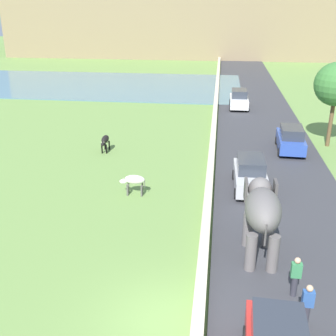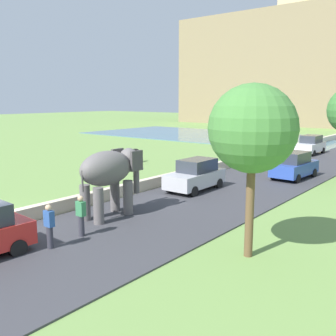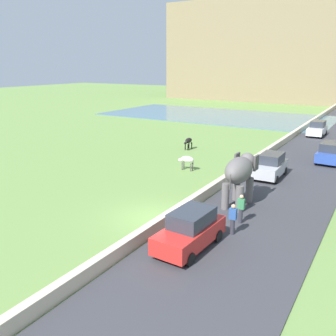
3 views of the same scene
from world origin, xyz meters
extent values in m
cube|color=#38383D|center=(5.00, 20.00, 0.03)|extent=(7.00, 120.00, 0.06)
cube|color=beige|center=(1.20, 18.00, 0.33)|extent=(0.40, 110.00, 0.66)
cube|color=slate|center=(-14.00, 39.83, 0.04)|extent=(36.00, 18.00, 0.08)
cylinder|color=tan|center=(-17.93, 77.86, 24.76)|extent=(3.80, 3.80, 5.70)
ellipsoid|color=#605B5B|center=(3.42, 4.05, 2.24)|extent=(1.43, 2.71, 1.50)
cylinder|color=#605B5B|center=(3.00, 4.93, 0.80)|extent=(0.44, 0.44, 1.60)
cylinder|color=#605B5B|center=(3.84, 4.94, 0.80)|extent=(0.44, 0.44, 1.60)
cylinder|color=#605B5B|center=(3.01, 3.17, 0.80)|extent=(0.44, 0.44, 1.60)
cylinder|color=#605B5B|center=(3.85, 3.18, 0.80)|extent=(0.44, 0.44, 1.60)
ellipsoid|color=#605B5B|center=(3.41, 5.47, 2.42)|extent=(1.01, 0.91, 1.10)
cube|color=#484444|center=(2.81, 5.33, 2.46)|extent=(0.13, 0.70, 0.90)
cube|color=#484444|center=(4.01, 5.34, 2.46)|extent=(0.13, 0.70, 0.90)
cylinder|color=#605B5B|center=(3.41, 5.94, 1.54)|extent=(0.28, 0.28, 1.50)
cone|color=silver|center=(3.19, 5.87, 1.99)|extent=(0.13, 0.56, 0.17)
cone|color=silver|center=(3.63, 5.88, 1.99)|extent=(0.13, 0.56, 0.17)
cylinder|color=#484444|center=(3.44, 2.73, 1.89)|extent=(0.08, 0.08, 0.90)
cylinder|color=#33333D|center=(4.47, 1.78, 0.42)|extent=(0.22, 0.22, 0.85)
cube|color=#388451|center=(4.47, 1.78, 1.13)|extent=(0.36, 0.22, 0.56)
sphere|color=tan|center=(4.47, 1.78, 1.52)|extent=(0.22, 0.22, 0.22)
cylinder|color=#33333D|center=(4.60, 0.30, 0.42)|extent=(0.22, 0.22, 0.85)
cube|color=#2D569E|center=(4.60, 0.30, 1.13)|extent=(0.36, 0.22, 0.56)
sphere|color=tan|center=(4.60, 0.30, 1.52)|extent=(0.22, 0.22, 0.22)
cube|color=#2D4CA8|center=(6.58, 17.60, 0.70)|extent=(1.89, 4.08, 0.80)
cube|color=#2D333D|center=(6.57, 17.40, 1.45)|extent=(1.55, 2.27, 0.70)
cylinder|color=black|center=(5.83, 18.94, 0.30)|extent=(0.21, 0.61, 0.60)
cylinder|color=black|center=(7.44, 18.86, 0.30)|extent=(0.21, 0.61, 0.60)
cylinder|color=black|center=(5.71, 16.34, 0.30)|extent=(0.21, 0.61, 0.60)
cylinder|color=black|center=(7.32, 16.26, 0.30)|extent=(0.21, 0.61, 0.60)
cube|color=white|center=(3.42, 29.69, 0.70)|extent=(1.70, 4.00, 0.80)
cube|color=#2D333D|center=(3.43, 29.89, 1.45)|extent=(1.45, 2.20, 0.70)
cylinder|color=black|center=(4.23, 28.39, 0.30)|extent=(0.18, 0.60, 0.60)
cylinder|color=black|center=(2.62, 28.39, 0.30)|extent=(0.18, 0.60, 0.60)
cylinder|color=black|center=(4.23, 30.99, 0.30)|extent=(0.18, 0.60, 0.60)
cylinder|color=black|center=(2.62, 30.99, 0.30)|extent=(0.18, 0.60, 0.60)
cylinder|color=black|center=(4.30, -0.74, 0.30)|extent=(0.21, 0.61, 0.60)
cube|color=#B7B7BC|center=(3.42, 10.78, 0.70)|extent=(1.76, 4.03, 0.80)
cube|color=#2D333D|center=(3.42, 10.98, 1.45)|extent=(1.48, 2.22, 0.70)
cylinder|color=black|center=(4.25, 9.49, 0.30)|extent=(0.19, 0.60, 0.60)
cylinder|color=black|center=(2.64, 9.47, 0.30)|extent=(0.19, 0.60, 0.60)
cylinder|color=black|center=(4.21, 12.09, 0.30)|extent=(0.19, 0.60, 0.60)
cylinder|color=black|center=(2.60, 12.07, 0.30)|extent=(0.19, 0.60, 0.60)
ellipsoid|color=silver|center=(-2.77, 9.31, 0.90)|extent=(1.10, 0.45, 0.50)
cylinder|color=#595753|center=(-3.15, 9.15, 0.33)|extent=(0.10, 0.10, 0.65)
cylinder|color=#595753|center=(-3.15, 9.46, 0.33)|extent=(0.10, 0.10, 0.65)
cylinder|color=#595753|center=(-2.38, 9.16, 0.33)|extent=(0.10, 0.10, 0.65)
cylinder|color=#595753|center=(-2.38, 9.47, 0.33)|extent=(0.10, 0.10, 0.65)
ellipsoid|color=silver|center=(-3.40, 9.31, 0.75)|extent=(0.40, 0.24, 0.26)
cone|color=beige|center=(-3.40, 9.22, 0.92)|extent=(0.04, 0.04, 0.12)
cone|color=beige|center=(-3.40, 9.40, 0.92)|extent=(0.04, 0.04, 0.12)
cylinder|color=#595753|center=(-2.23, 9.31, 0.70)|extent=(0.04, 0.04, 0.45)
ellipsoid|color=black|center=(-6.17, 15.90, 0.90)|extent=(0.45, 1.10, 0.50)
cylinder|color=black|center=(-6.02, 15.52, 0.33)|extent=(0.10, 0.10, 0.65)
cylinder|color=black|center=(-6.32, 15.52, 0.33)|extent=(0.10, 0.10, 0.65)
cylinder|color=black|center=(-6.01, 16.29, 0.33)|extent=(0.10, 0.10, 0.65)
cylinder|color=black|center=(-6.32, 16.29, 0.33)|extent=(0.10, 0.10, 0.65)
ellipsoid|color=black|center=(-6.17, 15.27, 0.75)|extent=(0.24, 0.40, 0.26)
cone|color=beige|center=(-6.08, 15.27, 0.92)|extent=(0.04, 0.04, 0.12)
cone|color=beige|center=(-6.26, 15.27, 0.92)|extent=(0.04, 0.04, 0.12)
cylinder|color=black|center=(-6.16, 16.44, 0.70)|extent=(0.04, 0.04, 0.45)
cylinder|color=brown|center=(10.22, 4.11, 1.63)|extent=(0.28, 0.28, 3.27)
sphere|color=#427A38|center=(10.22, 4.11, 4.26)|extent=(2.85, 2.85, 2.85)
camera|label=1|loc=(1.54, -10.70, 9.80)|focal=44.48mm
camera|label=2|loc=(15.88, -7.26, 5.19)|focal=41.97mm
camera|label=3|loc=(10.46, -15.52, 8.16)|focal=39.31mm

